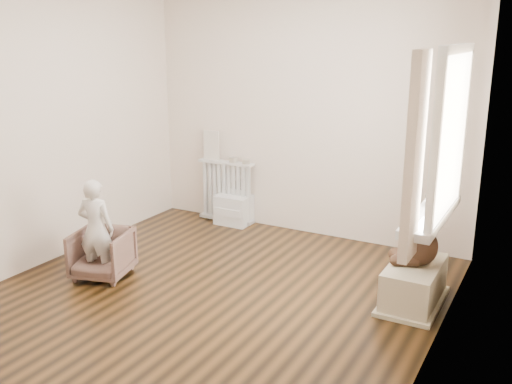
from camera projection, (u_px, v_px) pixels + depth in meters
The scene contains 19 objects.
floor at pixel (215, 293), 4.84m from camera, with size 3.60×3.60×0.01m, color black.
back_wall at pixel (305, 115), 6.02m from camera, with size 3.60×0.02×2.60m, color white.
front_wall at pixel (24, 198), 2.98m from camera, with size 3.60×0.02×2.60m, color white.
left_wall at pixel (50, 125), 5.33m from camera, with size 0.02×3.60×2.60m, color white.
right_wall at pixel (447, 167), 3.66m from camera, with size 0.02×3.60×2.60m, color white.
window at pixel (452, 136), 3.89m from camera, with size 0.03×0.90×1.10m, color white.
window_sill at pixel (431, 215), 4.09m from camera, with size 0.22×1.10×0.06m, color silver.
curtain_left at pixel (414, 159), 3.48m from camera, with size 0.06×0.26×1.30m, color beige.
curtain_right at pixel (450, 131), 4.44m from camera, with size 0.06×0.26×1.30m, color beige.
radiator at pixel (226, 189), 6.58m from camera, with size 0.68×0.13×0.72m, color silver.
paper_doll at pixel (211, 145), 6.54m from camera, with size 0.20×0.02×0.34m, color beige.
tin_a at pixel (233, 160), 6.44m from camera, with size 0.10×0.10×0.06m, color #A59E8C.
tin_b at pixel (246, 162), 6.36m from camera, with size 0.09×0.09×0.05m, color #A59E8C.
toy_vanity at pixel (234, 201), 6.54m from camera, with size 0.39×0.28×0.62m, color silver.
armchair at pixel (102, 254), 5.11m from camera, with size 0.47×0.48×0.44m, color brown.
child at pixel (96, 229), 5.00m from camera, with size 0.33×0.22×0.90m, color silver.
toy_bench at pixel (414, 280), 4.61m from camera, with size 0.38×0.73×0.34m, color beige.
teddy_bear at pixel (421, 225), 4.50m from camera, with size 0.38×0.29×0.47m, color #321E13, non-canonical shape.
plush_cat at pixel (436, 192), 4.19m from camera, with size 0.14×0.23×0.20m, color slate, non-canonical shape.
Camera 1 is at (2.44, -3.72, 2.13)m, focal length 40.00 mm.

